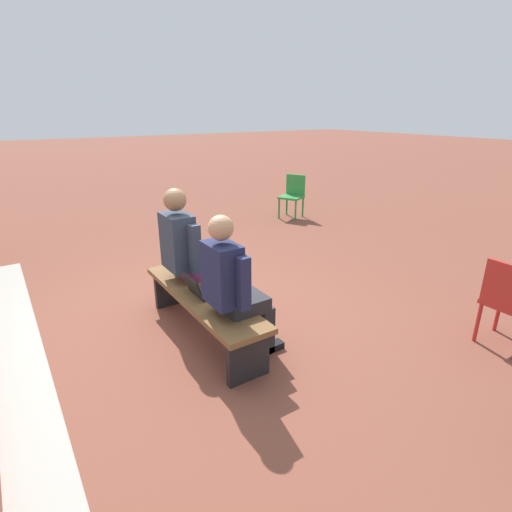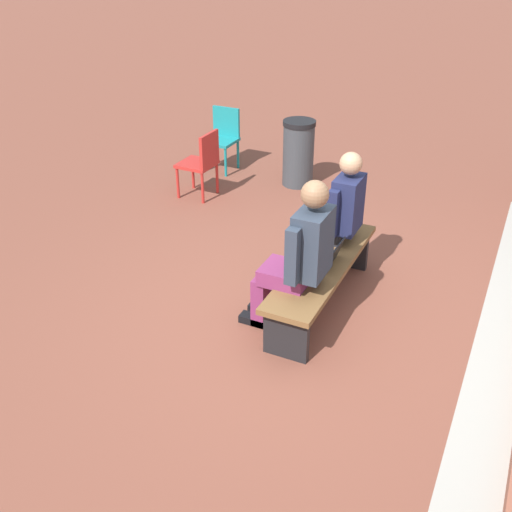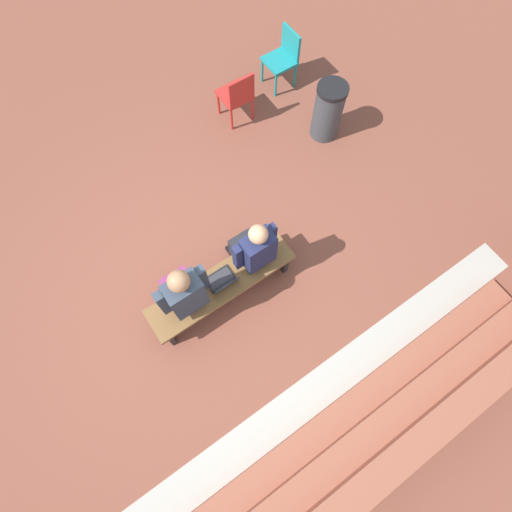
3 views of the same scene
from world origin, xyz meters
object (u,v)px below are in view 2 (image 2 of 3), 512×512
(plastic_chair_near_bench_right, at_px, (202,160))
(litter_bin, at_px, (298,153))
(laptop, at_px, (325,258))
(plastic_chair_far_right, at_px, (223,135))
(bench, at_px, (322,272))
(person_student, at_px, (336,214))
(person_adult, at_px, (299,254))

(plastic_chair_near_bench_right, xyz_separation_m, litter_bin, (-0.89, 0.92, -0.05))
(laptop, distance_m, plastic_chair_far_right, 3.62)
(bench, height_order, laptop, laptop)
(plastic_chair_far_right, bearing_deg, bench, 42.59)
(bench, bearing_deg, person_student, -172.18)
(person_student, bearing_deg, plastic_chair_far_right, -132.52)
(plastic_chair_far_right, bearing_deg, plastic_chair_near_bench_right, 13.96)
(plastic_chair_far_right, bearing_deg, person_adult, 37.70)
(person_student, distance_m, person_adult, 0.89)
(laptop, bearing_deg, bench, -44.08)
(person_student, height_order, person_adult, person_adult)
(person_student, xyz_separation_m, plastic_chair_far_right, (-2.18, -2.38, -0.22))
(plastic_chair_near_bench_right, distance_m, litter_bin, 1.28)
(person_student, height_order, plastic_chair_near_bench_right, person_student)
(bench, bearing_deg, plastic_chair_far_right, -137.41)
(person_student, height_order, laptop, person_student)
(person_student, distance_m, plastic_chair_near_bench_right, 2.46)
(plastic_chair_far_right, height_order, plastic_chair_near_bench_right, same)
(plastic_chair_far_right, bearing_deg, laptop, 42.86)
(bench, height_order, plastic_chair_far_right, plastic_chair_far_right)
(bench, distance_m, plastic_chair_far_right, 3.62)
(bench, relative_size, litter_bin, 2.09)
(plastic_chair_far_right, height_order, litter_bin, litter_bin)
(plastic_chair_near_bench_right, bearing_deg, litter_bin, 134.05)
(plastic_chair_far_right, distance_m, litter_bin, 1.17)
(laptop, xyz_separation_m, plastic_chair_near_bench_right, (-1.67, -2.22, -0.02))
(plastic_chair_near_bench_right, bearing_deg, bench, 52.66)
(person_student, relative_size, plastic_chair_far_right, 1.57)
(plastic_chair_far_right, xyz_separation_m, plastic_chair_near_bench_right, (0.98, 0.24, 0.00))
(bench, xyz_separation_m, laptop, (-0.01, 0.01, 0.15))
(person_adult, relative_size, laptop, 4.32)
(person_adult, relative_size, plastic_chair_far_right, 1.64)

